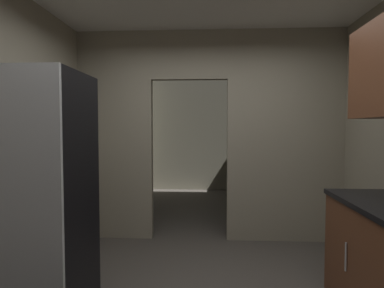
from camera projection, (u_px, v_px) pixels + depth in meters
name	position (u px, v px, depth m)	size (l,w,h in m)	color
kitchen_partition	(214.00, 129.00, 4.28)	(3.41, 0.12, 2.69)	gray
adjoining_room_shell	(210.00, 133.00, 6.59)	(3.41, 3.52, 2.69)	gray
refrigerator	(29.00, 199.00, 2.44)	(0.82, 0.72, 1.86)	black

